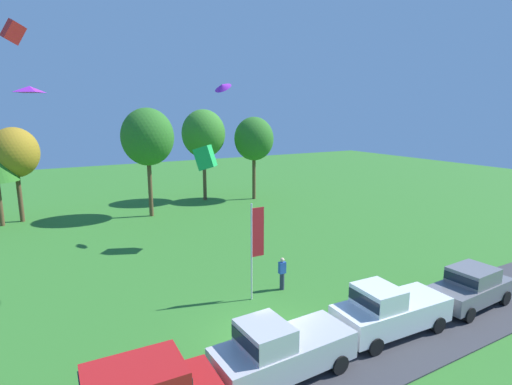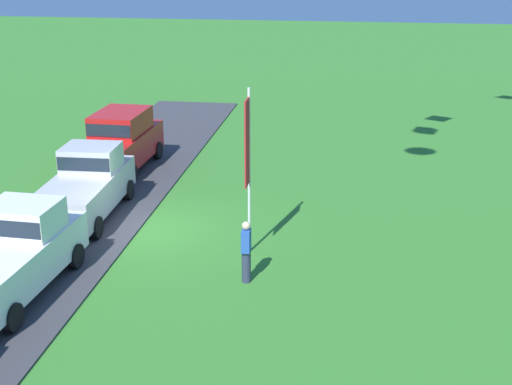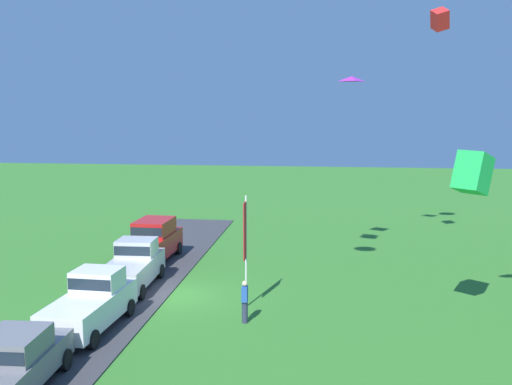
% 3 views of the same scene
% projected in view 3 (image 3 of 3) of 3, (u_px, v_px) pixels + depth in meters
% --- Properties ---
extents(ground_plane, '(120.00, 120.00, 0.00)m').
position_uv_depth(ground_plane, '(176.00, 296.00, 27.01)').
color(ground_plane, '#337528').
extents(pavement_strip, '(36.00, 4.40, 0.06)m').
position_uv_depth(pavement_strip, '(123.00, 293.00, 27.31)').
color(pavement_strip, '#38383D').
rests_on(pavement_strip, ground).
extents(car_suv_far_end, '(4.66, 2.17, 2.28)m').
position_uv_depth(car_suv_far_end, '(154.00, 238.00, 32.90)').
color(car_suv_far_end, red).
rests_on(car_suv_far_end, ground).
extents(car_pickup_by_flagpole, '(5.05, 2.16, 2.14)m').
position_uv_depth(car_pickup_by_flagpole, '(133.00, 265.00, 28.10)').
color(car_pickup_by_flagpole, '#B7B7BC').
rests_on(car_pickup_by_flagpole, ground).
extents(car_pickup_near_entrance, '(5.09, 2.24, 2.14)m').
position_uv_depth(car_pickup_near_entrance, '(92.00, 301.00, 22.82)').
color(car_pickup_near_entrance, white).
rests_on(car_pickup_near_entrance, ground).
extents(car_sedan_mid_row, '(4.48, 2.11, 1.84)m').
position_uv_depth(car_sedan_mid_row, '(16.00, 360.00, 17.70)').
color(car_sedan_mid_row, slate).
rests_on(car_sedan_mid_row, ground).
extents(person_watching_sky, '(0.36, 0.24, 1.71)m').
position_uv_depth(person_watching_sky, '(245.00, 301.00, 23.53)').
color(person_watching_sky, '#2D334C').
rests_on(person_watching_sky, ground).
extents(flag_banner, '(0.71, 0.08, 4.81)m').
position_uv_depth(flag_banner, '(245.00, 238.00, 24.89)').
color(flag_banner, silver).
rests_on(flag_banner, ground).
extents(kite_diamond_topmost, '(1.25, 1.32, 0.28)m').
position_uv_depth(kite_diamond_topmost, '(352.00, 79.00, 31.92)').
color(kite_diamond_topmost, purple).
extents(kite_box_mid_center, '(1.75, 1.72, 1.72)m').
position_uv_depth(kite_box_mid_center, '(473.00, 173.00, 22.31)').
color(kite_box_mid_center, green).
extents(kite_box_low_drifter, '(1.28, 1.06, 1.37)m').
position_uv_depth(kite_box_low_drifter, '(440.00, 19.00, 31.31)').
color(kite_box_low_drifter, red).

